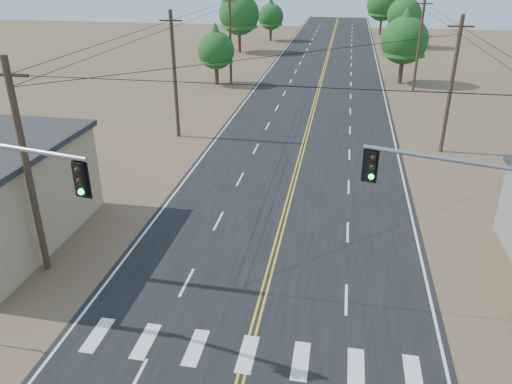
# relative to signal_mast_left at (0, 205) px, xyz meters

# --- Properties ---
(road) EXTENTS (15.00, 200.00, 0.02)m
(road) POSITION_rel_signal_mast_left_xyz_m (9.20, 21.68, -5.29)
(road) COLOR black
(road) RESTS_ON ground
(utility_pole_left_near) EXTENTS (1.80, 0.30, 10.00)m
(utility_pole_left_near) POSITION_rel_signal_mast_left_xyz_m (-1.30, 3.68, -0.18)
(utility_pole_left_near) COLOR #4C3826
(utility_pole_left_near) RESTS_ON ground
(utility_pole_left_mid) EXTENTS (1.80, 0.30, 10.00)m
(utility_pole_left_mid) POSITION_rel_signal_mast_left_xyz_m (-1.30, 23.68, -0.18)
(utility_pole_left_mid) COLOR #4C3826
(utility_pole_left_mid) RESTS_ON ground
(utility_pole_left_far) EXTENTS (1.80, 0.30, 10.00)m
(utility_pole_left_far) POSITION_rel_signal_mast_left_xyz_m (-1.30, 43.68, -0.18)
(utility_pole_left_far) COLOR #4C3826
(utility_pole_left_far) RESTS_ON ground
(utility_pole_right_mid) EXTENTS (1.80, 0.30, 10.00)m
(utility_pole_right_mid) POSITION_rel_signal_mast_left_xyz_m (19.70, 23.68, -0.18)
(utility_pole_right_mid) COLOR #4C3826
(utility_pole_right_mid) RESTS_ON ground
(utility_pole_right_far) EXTENTS (1.80, 0.30, 10.00)m
(utility_pole_right_far) POSITION_rel_signal_mast_left_xyz_m (19.70, 43.68, -0.18)
(utility_pole_right_far) COLOR #4C3826
(utility_pole_right_far) RESTS_ON ground
(signal_mast_left) EXTENTS (6.03, 1.55, 7.88)m
(signal_mast_left) POSITION_rel_signal_mast_left_xyz_m (0.00, 0.00, 0.00)
(signal_mast_left) COLOR gray
(signal_mast_left) RESTS_ON ground
(signal_mast_right) EXTENTS (6.75, 2.11, 7.55)m
(signal_mast_right) POSITION_rel_signal_mast_left_xyz_m (17.52, 1.55, -0.14)
(signal_mast_right) COLOR gray
(signal_mast_right) RESTS_ON ground
(tree_left_near) EXTENTS (4.24, 4.24, 7.07)m
(tree_left_near) POSITION_rel_signal_mast_left_xyz_m (-2.82, 42.87, -0.98)
(tree_left_near) COLOR #3F2D1E
(tree_left_near) RESTS_ON ground
(tree_left_mid) EXTENTS (6.22, 6.22, 10.37)m
(tree_left_mid) POSITION_rel_signal_mast_left_xyz_m (-4.80, 65.47, 1.04)
(tree_left_mid) COLOR #3F2D1E
(tree_left_mid) RESTS_ON ground
(tree_left_far) EXTENTS (4.54, 4.54, 7.57)m
(tree_left_far) POSITION_rel_signal_mast_left_xyz_m (-1.77, 78.45, -0.67)
(tree_left_far) COLOR #3F2D1E
(tree_left_far) RESTS_ON ground
(tree_right_near) EXTENTS (5.38, 5.38, 8.97)m
(tree_right_near) POSITION_rel_signal_mast_left_xyz_m (18.51, 47.20, 0.18)
(tree_right_near) COLOR #3F2D1E
(tree_right_near) RESTS_ON ground
(tree_right_mid) EXTENTS (5.56, 5.56, 9.27)m
(tree_right_mid) POSITION_rel_signal_mast_left_xyz_m (20.93, 75.23, 0.37)
(tree_right_mid) COLOR #3F2D1E
(tree_right_mid) RESTS_ON ground
(tree_right_far) EXTENTS (5.98, 5.98, 9.97)m
(tree_right_far) POSITION_rel_signal_mast_left_xyz_m (18.20, 90.50, 0.80)
(tree_right_far) COLOR #3F2D1E
(tree_right_far) RESTS_ON ground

